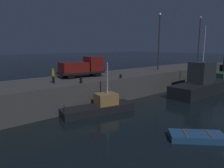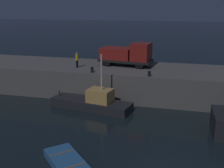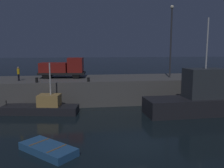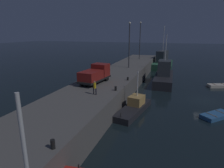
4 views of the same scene
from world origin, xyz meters
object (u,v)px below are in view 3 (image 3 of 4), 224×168
at_px(lamp_post_west, 171,36).
at_px(fishing_boat_white, 43,107).
at_px(dinghy_orange_near, 48,149).
at_px(bollard_central, 37,80).
at_px(fishing_trawler_red, 203,99).
at_px(bollard_west, 88,80).
at_px(utility_truck, 63,68).
at_px(dockworker, 18,73).

bearing_deg(lamp_post_west, fishing_boat_white, -163.35).
distance_m(dinghy_orange_near, lamp_post_west, 20.68).
xyz_separation_m(dinghy_orange_near, bollard_central, (-2.33, 11.56, 2.83)).
distance_m(fishing_trawler_red, dinghy_orange_near, 15.78).
bearing_deg(bollard_west, lamp_post_west, 13.26).
bearing_deg(fishing_boat_white, lamp_post_west, 16.65).
xyz_separation_m(fishing_trawler_red, dinghy_orange_near, (-14.08, -7.02, -1.21)).
relative_size(fishing_trawler_red, lamp_post_west, 1.32).
xyz_separation_m(fishing_trawler_red, utility_truck, (-13.79, 8.33, 2.58)).
bearing_deg(bollard_west, fishing_trawler_red, -21.99).
distance_m(dinghy_orange_near, bollard_central, 12.13).
height_order(dinghy_orange_near, bollard_central, bollard_central).
xyz_separation_m(dockworker, bollard_west, (7.65, -1.87, -0.66)).
relative_size(fishing_boat_white, bollard_west, 16.76).
bearing_deg(utility_truck, fishing_boat_white, -107.16).
height_order(dinghy_orange_near, lamp_post_west, lamp_post_west).
relative_size(fishing_trawler_red, bollard_central, 21.81).
height_order(fishing_trawler_red, lamp_post_west, lamp_post_west).
xyz_separation_m(fishing_trawler_red, fishing_boat_white, (-15.63, 2.39, -0.82)).
distance_m(utility_truck, dockworker, 5.25).
bearing_deg(bollard_west, dockworker, 166.28).
xyz_separation_m(dinghy_orange_near, bollard_west, (3.12, 11.45, 2.79)).
relative_size(lamp_post_west, bollard_central, 16.50).
xyz_separation_m(fishing_trawler_red, bollard_west, (-10.97, 4.43, 1.58)).
height_order(fishing_trawler_red, dockworker, fishing_trawler_red).
bearing_deg(fishing_trawler_red, utility_truck, 148.87).
xyz_separation_m(fishing_boat_white, lamp_post_west, (14.88, 4.45, 7.21)).
height_order(dockworker, bollard_west, dockworker).
relative_size(fishing_trawler_red, bollard_west, 25.16).
bearing_deg(bollard_west, bollard_central, 178.79).
bearing_deg(dinghy_orange_near, lamp_post_west, 46.10).
xyz_separation_m(lamp_post_west, bollard_west, (-10.22, -2.41, -4.81)).
bearing_deg(fishing_trawler_red, lamp_post_west, 96.24).
bearing_deg(fishing_boat_white, utility_truck, 72.84).
relative_size(lamp_post_west, bollard_west, 19.04).
bearing_deg(lamp_post_west, dockworker, -178.27).
height_order(fishing_boat_white, bollard_west, fishing_boat_white).
relative_size(dinghy_orange_near, lamp_post_west, 0.44).
bearing_deg(fishing_trawler_red, bollard_west, 158.01).
bearing_deg(bollard_central, dinghy_orange_near, -78.61).
bearing_deg(dinghy_orange_near, utility_truck, 88.91).
distance_m(utility_truck, bollard_west, 4.92).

